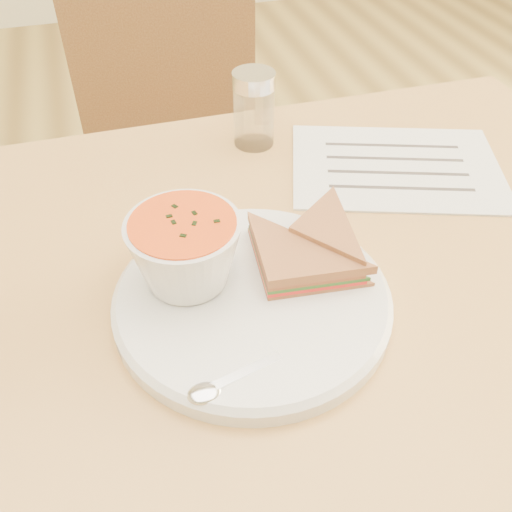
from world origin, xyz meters
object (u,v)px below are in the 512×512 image
object	(u,v)px
dining_table	(277,436)
condiment_shaker	(254,109)
chair_far	(162,182)
plate	(252,300)
soup_bowl	(186,254)

from	to	relation	value
dining_table	condiment_shaker	world-z (taller)	condiment_shaker
dining_table	condiment_shaker	bearing A→B (deg)	81.55
chair_far	condiment_shaker	distance (m)	0.50
plate	condiment_shaker	bearing A→B (deg)	73.30
chair_far	plate	bearing A→B (deg)	107.23
dining_table	soup_bowl	xyz separation A→B (m)	(-0.11, -0.02, 0.43)
dining_table	plate	bearing A→B (deg)	-135.24
plate	condiment_shaker	xyz separation A→B (m)	(0.09, 0.31, 0.05)
dining_table	chair_far	bearing A→B (deg)	96.36
plate	soup_bowl	distance (m)	0.08
dining_table	plate	distance (m)	0.39
chair_far	condiment_shaker	size ratio (longest dim) A/B	8.67
plate	condiment_shaker	size ratio (longest dim) A/B	2.66
dining_table	plate	world-z (taller)	plate
soup_bowl	chair_far	bearing A→B (deg)	85.90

